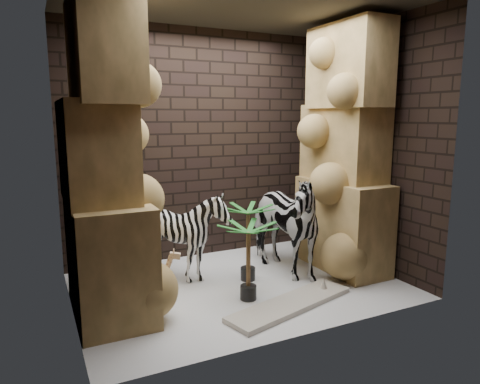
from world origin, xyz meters
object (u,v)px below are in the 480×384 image
zebra_right (279,214)px  giraffe_toy (152,281)px  zebra_left (185,240)px  surfboard (291,304)px  palm_front (248,243)px  palm_back (248,261)px

zebra_right → giraffe_toy: bearing=-171.2°
zebra_right → zebra_left: bearing=160.9°
zebra_right → surfboard: size_ratio=0.98×
giraffe_toy → zebra_right: bearing=31.4°
palm_front → zebra_right: bearing=6.3°
palm_front → surfboard: 0.93m
surfboard → palm_back: bearing=116.7°
palm_back → surfboard: size_ratio=0.55×
palm_back → surfboard: bearing=-48.0°
zebra_left → giraffe_toy: (-0.57, -0.69, -0.16)m
palm_front → palm_back: 0.54m
palm_front → surfboard: bearing=-85.6°
zebra_left → palm_front: bearing=-19.7°
zebra_right → palm_front: bearing=-178.9°
zebra_right → palm_front: size_ratio=1.62×
zebra_right → surfboard: 1.19m
zebra_left → zebra_right: bearing=-7.3°
zebra_left → surfboard: zebra_left is taller
zebra_left → palm_back: (0.40, -0.80, -0.07)m
zebra_left → giraffe_toy: zebra_left is taller
zebra_right → palm_back: bearing=-147.3°
zebra_right → giraffe_toy: (-1.66, -0.42, -0.41)m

